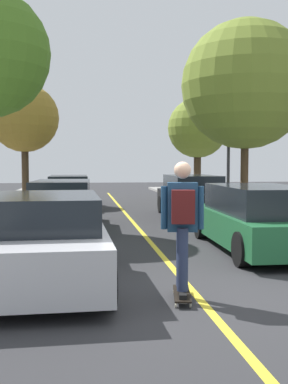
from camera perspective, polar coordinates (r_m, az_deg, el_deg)
ground at (r=6.66m, az=6.72°, el=-12.77°), size 80.00×80.00×0.00m
center_line at (r=10.49m, az=1.33°, el=-6.74°), size 0.12×39.20×0.01m
parked_car_left_nearest at (r=7.47m, az=-12.00°, el=-5.72°), size 2.03×4.22×1.38m
parked_car_left_near at (r=13.62m, az=-9.94°, el=-1.58°), size 1.98×4.74×1.38m
parked_car_left_far at (r=20.10m, az=-9.14°, el=0.04°), size 1.89×4.52×1.36m
parked_car_right_nearest at (r=10.40m, az=13.77°, el=-3.09°), size 2.07×4.70×1.39m
parked_car_right_near at (r=16.43m, az=5.77°, el=-0.52°), size 1.90×4.26×1.46m
street_tree_left_near at (r=21.88m, az=-14.32°, el=8.66°), size 3.06×3.06×5.30m
street_tree_right_nearest at (r=17.34m, az=12.23°, el=12.60°), size 4.53×4.53×6.77m
street_tree_right_near at (r=23.82m, az=6.53°, el=7.68°), size 2.99×2.99×5.00m
fire_hydrant at (r=13.40m, az=-16.43°, el=-2.57°), size 0.20×0.20×0.70m
streetlamp at (r=18.21m, az=10.25°, el=7.70°), size 0.36×0.24×5.37m
skateboard at (r=6.56m, az=4.63°, el=-12.23°), size 0.35×0.86×0.10m
skateboarder at (r=6.33m, az=4.69°, el=-3.31°), size 0.59×0.71×1.78m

